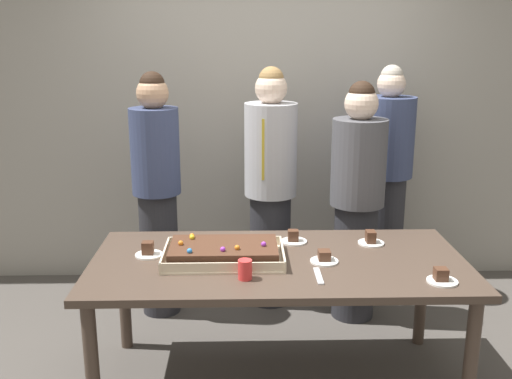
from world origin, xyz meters
TOP-DOWN VIEW (x-y plane):
  - interior_back_panel at (0.00, 1.60)m, footprint 8.00×0.12m
  - party_table at (0.00, 0.00)m, footprint 2.01×0.96m
  - sheet_cake at (-0.29, 0.00)m, footprint 0.64×0.40m
  - plated_slice_near_left at (0.24, -0.04)m, footprint 0.15×0.15m
  - plated_slice_near_right at (0.77, -0.31)m, footprint 0.15×0.15m
  - plated_slice_far_left at (0.10, 0.27)m, footprint 0.15×0.15m
  - plated_slice_far_right at (-0.71, 0.08)m, footprint 0.15×0.15m
  - plated_slice_center_front at (0.55, 0.23)m, footprint 0.15×0.15m
  - drink_cup_nearest at (-0.18, -0.25)m, footprint 0.07×0.07m
  - cake_server_utensil at (0.18, -0.23)m, footprint 0.03×0.20m
  - person_serving_front at (-0.77, 0.89)m, footprint 0.33×0.33m
  - person_green_shirt_behind at (0.01, 1.03)m, footprint 0.36×0.36m
  - person_striped_tie_right at (0.57, 0.79)m, footprint 0.36×0.36m
  - person_left_edge_reaching at (0.85, 1.17)m, footprint 0.37×0.37m

SIDE VIEW (x-z plane):
  - party_table at x=0.00m, z-range 0.29..1.02m
  - cake_server_utensil at x=0.18m, z-range 0.73..0.74m
  - plated_slice_near_left at x=0.24m, z-range 0.72..0.78m
  - plated_slice_far_left at x=0.10m, z-range 0.72..0.79m
  - plated_slice_near_right at x=0.77m, z-range 0.72..0.79m
  - plated_slice_far_right at x=-0.71m, z-range 0.72..0.80m
  - plated_slice_center_front at x=0.55m, z-range 0.72..0.80m
  - sheet_cake at x=-0.29m, z-range 0.72..0.83m
  - drink_cup_nearest at x=-0.18m, z-range 0.73..0.83m
  - person_striped_tie_right at x=0.57m, z-range 0.03..1.65m
  - person_left_edge_reaching at x=0.85m, z-range 0.02..1.72m
  - person_serving_front at x=-0.77m, z-range 0.04..1.72m
  - person_green_shirt_behind at x=0.01m, z-range 0.03..1.73m
  - interior_back_panel at x=0.00m, z-range 0.00..3.00m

